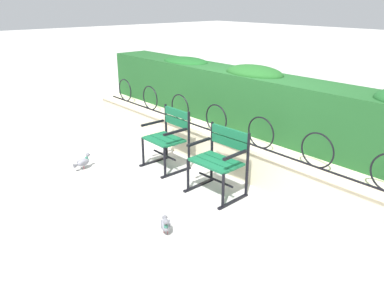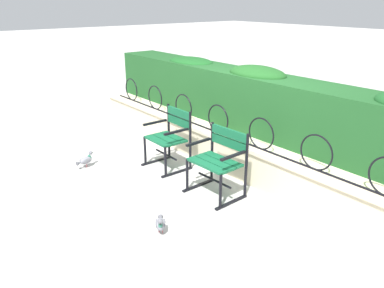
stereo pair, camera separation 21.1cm
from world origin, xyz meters
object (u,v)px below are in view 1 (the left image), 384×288
at_px(park_chair_left, 168,137).
at_px(park_chair_right, 220,159).
at_px(pigeon_far_side, 166,224).
at_px(pigeon_near_chairs, 83,162).

distance_m(park_chair_left, park_chair_right, 1.06).
xyz_separation_m(park_chair_left, pigeon_far_side, (1.35, -1.09, -0.35)).
relative_size(pigeon_near_chairs, pigeon_far_side, 1.12).
bearing_deg(park_chair_left, pigeon_far_side, -38.80).
bearing_deg(pigeon_far_side, park_chair_left, 141.20).
height_order(park_chair_left, pigeon_near_chairs, park_chair_left).
relative_size(park_chair_right, pigeon_far_side, 3.21).
relative_size(park_chair_left, pigeon_far_side, 3.31).
distance_m(park_chair_right, pigeon_far_side, 1.17).
relative_size(park_chair_left, pigeon_near_chairs, 2.96).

